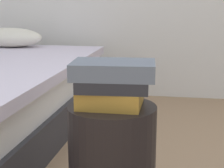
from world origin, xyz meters
TOP-DOWN VIEW (x-y plane):
  - side_table at (0.00, 0.00)m, footprint 0.33×0.33m
  - book_ochre at (-0.01, 0.01)m, footprint 0.23×0.20m
  - book_charcoal at (0.01, -0.01)m, footprint 0.27×0.19m
  - book_slate at (0.01, 0.00)m, footprint 0.31×0.22m

SIDE VIEW (x-z plane):
  - side_table at x=0.00m, z-range 0.00..0.47m
  - book_ochre at x=-0.01m, z-range 0.47..0.53m
  - book_charcoal at x=0.01m, z-range 0.53..0.57m
  - book_slate at x=0.01m, z-range 0.57..0.63m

